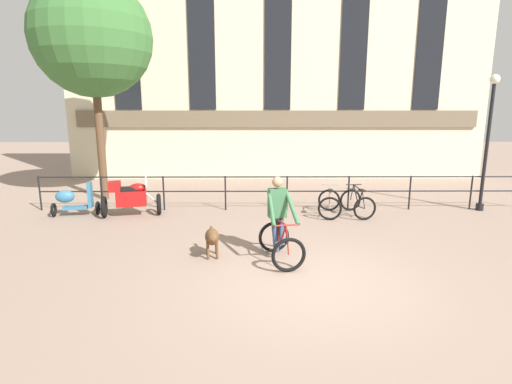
{
  "coord_description": "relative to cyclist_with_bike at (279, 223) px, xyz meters",
  "views": [
    {
      "loc": [
        -1.03,
        -6.66,
        3.06
      ],
      "look_at": [
        -0.96,
        2.86,
        1.05
      ],
      "focal_mm": 28.0,
      "sensor_mm": 36.0,
      "label": 1
    }
  ],
  "objects": [
    {
      "name": "ground_plane",
      "position": [
        0.5,
        -1.13,
        -0.76
      ],
      "size": [
        60.0,
        60.0,
        0.0
      ],
      "primitive_type": "plane",
      "color": "gray"
    },
    {
      "name": "parked_bicycle_near_lamp",
      "position": [
        1.68,
        3.41,
        -0.41
      ],
      "size": [
        0.83,
        1.2,
        0.86
      ],
      "rotation": [
        0.0,
        0.0,
        2.98
      ],
      "color": "black",
      "rests_on": "ground_plane"
    },
    {
      "name": "cyclist_with_bike",
      "position": [
        0.0,
        0.0,
        0.0
      ],
      "size": [
        0.9,
        1.28,
        1.7
      ],
      "rotation": [
        0.0,
        0.0,
        0.21
      ],
      "color": "black",
      "rests_on": "ground_plane"
    },
    {
      "name": "parked_bicycle_mid_left",
      "position": [
        2.49,
        3.41,
        -0.41
      ],
      "size": [
        0.81,
        1.19,
        0.86
      ],
      "rotation": [
        0.0,
        0.0,
        3.28
      ],
      "color": "black",
      "rests_on": "ground_plane"
    },
    {
      "name": "canal_railing",
      "position": [
        0.5,
        4.07,
        -0.05
      ],
      "size": [
        15.05,
        0.05,
        1.05
      ],
      "color": "black",
      "rests_on": "ground_plane"
    },
    {
      "name": "dog",
      "position": [
        -1.38,
        0.08,
        -0.33
      ],
      "size": [
        0.35,
        0.88,
        0.63
      ],
      "rotation": [
        0.0,
        0.0,
        0.14
      ],
      "color": "brown",
      "rests_on": "ground_plane"
    },
    {
      "name": "tree_canalside_left",
      "position": [
        -5.62,
        5.61,
        4.47
      ],
      "size": [
        3.76,
        3.76,
        7.13
      ],
      "color": "brown",
      "rests_on": "ground_plane"
    },
    {
      "name": "parked_motorcycle",
      "position": [
        -4.03,
        3.36,
        -0.2
      ],
      "size": [
        1.72,
        0.96,
        1.35
      ],
      "rotation": [
        0.0,
        0.0,
        1.79
      ],
      "color": "black",
      "rests_on": "ground_plane"
    },
    {
      "name": "parked_scooter",
      "position": [
        -5.7,
        3.41,
        -0.3
      ],
      "size": [
        1.33,
        0.62,
        0.96
      ],
      "rotation": [
        0.0,
        0.0,
        1.75
      ],
      "color": "black",
      "rests_on": "ground_plane"
    },
    {
      "name": "street_lamp",
      "position": [
        6.38,
        3.96,
        1.49
      ],
      "size": [
        0.28,
        0.28,
        4.0
      ],
      "color": "black",
      "rests_on": "ground_plane"
    },
    {
      "name": "building_facade",
      "position": [
        0.5,
        9.86,
        4.75
      ],
      "size": [
        18.0,
        0.72,
        11.08
      ],
      "color": "beige",
      "rests_on": "ground_plane"
    }
  ]
}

